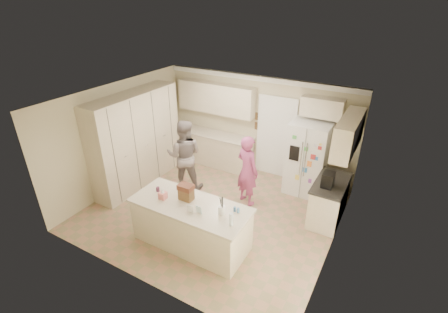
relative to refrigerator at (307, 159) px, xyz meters
The scene contains 41 objects.
floor 2.55m from the refrigerator, 130.16° to the right, with size 5.20×4.60×0.02m, color #A77C62.
ceiling 2.93m from the refrigerator, 130.16° to the right, with size 5.20×4.60×0.02m, color white.
wall_back 1.66m from the refrigerator, 162.21° to the left, with size 5.20×0.02×2.60m, color beige.
wall_front 4.42m from the refrigerator, 110.39° to the right, with size 5.20×0.02×2.60m, color beige.
wall_left 4.54m from the refrigerator, 156.32° to the right, with size 0.02×4.60×2.60m, color beige.
wall_right 2.15m from the refrigerator, 59.38° to the right, with size 0.02×4.60×2.60m, color beige.
crown_back 2.28m from the refrigerator, 163.92° to the left, with size 5.20×0.08×0.12m, color white.
pantry_bank 4.17m from the refrigerator, 157.12° to the right, with size 0.60×2.60×2.35m, color beige.
back_base_cab 2.73m from the refrigerator, behind, with size 2.20×0.60×0.88m, color beige.
back_countertop 2.69m from the refrigerator, behind, with size 2.24×0.63×0.04m, color #BFB3A0.
back_upper_cab 2.88m from the refrigerator, behind, with size 2.20×0.35×0.80m, color beige.
doorway_opening 1.10m from the refrigerator, 154.84° to the left, with size 0.90×0.06×2.10m, color black.
doorway_casing 1.08m from the refrigerator, 156.54° to the left, with size 1.02×0.03×2.22m, color white.
wall_frame_upper 1.71m from the refrigerator, 163.37° to the left, with size 0.15×0.02×0.20m, color brown.
wall_frame_lower 1.63m from the refrigerator, 163.37° to the left, with size 0.15×0.02×0.20m, color brown.
refrigerator is the anchor object (origin of this frame).
fridge_seam 0.35m from the refrigerator, 90.00° to the right, with size 0.01×0.02×1.78m, color gray.
fridge_dispenser 0.49m from the refrigerator, 121.08° to the right, with size 0.22×0.03×0.35m, color black.
fridge_handle_l 0.40m from the refrigerator, 97.70° to the right, with size 0.02×0.02×0.85m, color silver.
fridge_handle_r 0.40m from the refrigerator, 82.30° to the right, with size 0.02×0.02×0.85m, color silver.
over_fridge_cab 1.24m from the refrigerator, 69.34° to the left, with size 0.95×0.35×0.45m, color beige.
right_base_cab 1.21m from the refrigerator, 46.88° to the right, with size 0.60×1.20×0.88m, color beige.
right_countertop 1.11m from the refrigerator, 47.26° to the right, with size 0.63×1.24×0.04m, color #2D2B28.
right_upper_cab 1.51m from the refrigerator, 34.74° to the right, with size 0.35×1.50×0.70m, color beige.
coffee_maker 1.26m from the refrigerator, 54.88° to the right, with size 0.22×0.28×0.30m, color black.
island_base 3.24m from the refrigerator, 114.57° to the right, with size 2.20×0.90×0.88m, color beige.
island_top 3.21m from the refrigerator, 114.57° to the right, with size 2.28×0.96×0.05m, color #BFB3A0.
utensil_crock 2.95m from the refrigerator, 103.42° to the right, with size 0.13×0.13×0.15m, color white.
tissue_box 3.56m from the refrigerator, 121.98° to the right, with size 0.13×0.13×0.14m, color #EB7C77.
tissue_plume 3.56m from the refrigerator, 121.98° to the right, with size 0.08×0.08×0.08m, color white.
dollhouse_body 3.19m from the refrigerator, 117.78° to the right, with size 0.26×0.18×0.22m, color brown.
dollhouse_roof 3.20m from the refrigerator, 117.78° to the right, with size 0.28×0.20×0.10m, color #592D1E.
jam_jar 3.58m from the refrigerator, 126.66° to the right, with size 0.07×0.07×0.09m, color #59263F.
greeting_card_a 3.34m from the refrigerator, 110.80° to the right, with size 0.12×0.01×0.16m, color white.
greeting_card_b 3.24m from the refrigerator, 108.63° to the right, with size 0.12×0.01×0.16m, color silver.
water_bottle 3.10m from the refrigerator, 97.14° to the right, with size 0.07×0.07×0.24m, color silver.
shaker_salt 2.75m from the refrigerator, 100.79° to the right, with size 0.05×0.05×0.09m, color teal.
shaker_pepper 2.74m from the refrigerator, 99.35° to the right, with size 0.05×0.05×0.09m, color teal.
teen_boy 2.94m from the refrigerator, 154.10° to the right, with size 0.87×0.68×1.79m, color gray.
teen_girl 1.52m from the refrigerator, 133.02° to the right, with size 0.61×0.40×1.68m, color #C44E9F.
fridge_magnets 0.36m from the refrigerator, 90.00° to the right, with size 0.76×0.02×1.44m, color tan, non-canonical shape.
Camera 1 is at (3.19, -5.08, 4.43)m, focal length 26.00 mm.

